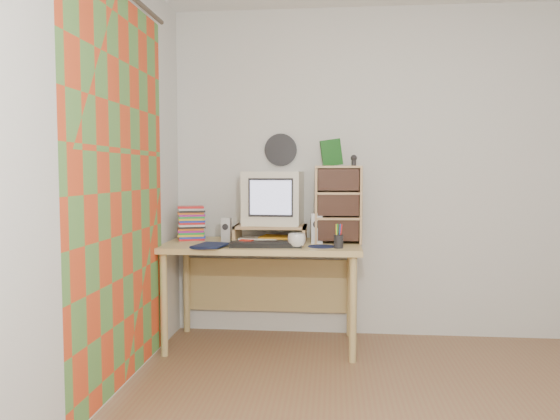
% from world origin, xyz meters
% --- Properties ---
extents(back_wall, '(3.50, 0.00, 3.50)m').
position_xyz_m(back_wall, '(0.00, 1.75, 1.25)').
color(back_wall, silver).
rests_on(back_wall, floor).
extents(left_wall, '(0.00, 3.50, 3.50)m').
position_xyz_m(left_wall, '(-1.75, 0.00, 1.25)').
color(left_wall, silver).
rests_on(left_wall, floor).
extents(curtain, '(0.00, 2.20, 2.20)m').
position_xyz_m(curtain, '(-1.71, 0.48, 1.15)').
color(curtain, '#D0421D').
rests_on(curtain, left_wall).
extents(wall_disc, '(0.25, 0.02, 0.25)m').
position_xyz_m(wall_disc, '(-0.93, 1.73, 1.43)').
color(wall_disc, black).
rests_on(wall_disc, back_wall).
extents(desk, '(1.40, 0.70, 0.75)m').
position_xyz_m(desk, '(-1.03, 1.44, 0.62)').
color(desk, tan).
rests_on(desk, floor).
extents(monitor_riser, '(0.52, 0.30, 0.12)m').
position_xyz_m(monitor_riser, '(-0.98, 1.48, 0.84)').
color(monitor_riser, tan).
rests_on(monitor_riser, desk).
extents(crt_monitor, '(0.44, 0.44, 0.39)m').
position_xyz_m(crt_monitor, '(-0.97, 1.53, 1.07)').
color(crt_monitor, beige).
rests_on(crt_monitor, monitor_riser).
extents(speaker_left, '(0.07, 0.07, 0.18)m').
position_xyz_m(speaker_left, '(-1.30, 1.41, 0.84)').
color(speaker_left, '#B1B2B6').
rests_on(speaker_left, desk).
extents(speaker_right, '(0.08, 0.08, 0.21)m').
position_xyz_m(speaker_right, '(-0.64, 1.42, 0.86)').
color(speaker_right, '#B1B2B6').
rests_on(speaker_right, desk).
extents(keyboard, '(0.50, 0.20, 0.03)m').
position_xyz_m(keyboard, '(-0.98, 1.19, 0.77)').
color(keyboard, black).
rests_on(keyboard, desk).
extents(dvd_stack, '(0.22, 0.19, 0.27)m').
position_xyz_m(dvd_stack, '(-1.59, 1.51, 0.88)').
color(dvd_stack, brown).
rests_on(dvd_stack, desk).
extents(cd_rack, '(0.34, 0.19, 0.55)m').
position_xyz_m(cd_rack, '(-0.49, 1.45, 1.03)').
color(cd_rack, tan).
rests_on(cd_rack, desk).
extents(mug, '(0.12, 0.12, 0.10)m').
position_xyz_m(mug, '(-0.77, 1.16, 0.80)').
color(mug, silver).
rests_on(mug, desk).
extents(diary, '(0.27, 0.22, 0.05)m').
position_xyz_m(diary, '(-1.44, 1.14, 0.77)').
color(diary, '#0E1634').
rests_on(diary, desk).
extents(mousepad, '(0.22, 0.22, 0.00)m').
position_xyz_m(mousepad, '(-0.60, 1.23, 0.75)').
color(mousepad, '#0F1633').
rests_on(mousepad, desk).
extents(pen_cup, '(0.07, 0.07, 0.13)m').
position_xyz_m(pen_cup, '(-0.49, 1.17, 0.81)').
color(pen_cup, black).
rests_on(pen_cup, desk).
extents(papers, '(0.33, 0.27, 0.04)m').
position_xyz_m(papers, '(-1.00, 1.48, 0.77)').
color(papers, white).
rests_on(papers, desk).
extents(red_box, '(0.10, 0.07, 0.04)m').
position_xyz_m(red_box, '(-1.12, 1.21, 0.77)').
color(red_box, red).
rests_on(red_box, desk).
extents(game_box, '(0.15, 0.07, 0.19)m').
position_xyz_m(game_box, '(-0.54, 1.47, 1.40)').
color(game_box, '#175119').
rests_on(game_box, cd_rack).
extents(webcam, '(0.05, 0.05, 0.08)m').
position_xyz_m(webcam, '(-0.38, 1.44, 1.34)').
color(webcam, black).
rests_on(webcam, cd_rack).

